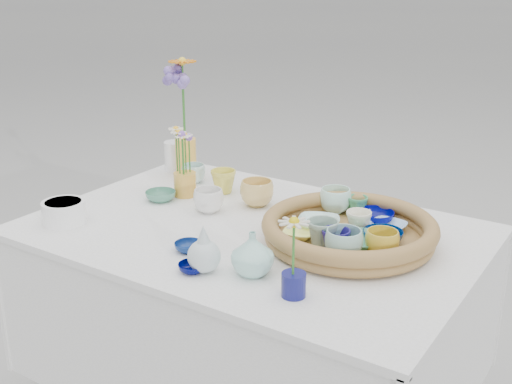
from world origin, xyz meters
The scene contains 32 objects.
wicker_tray centered at (0.28, 0.05, 0.80)m, with size 0.47×0.47×0.08m, color brown, non-canonical shape.
tray_ceramic_0 centered at (0.29, 0.20, 0.80)m, with size 0.11×0.11×0.03m, color #01036E.
tray_ceramic_1 centered at (0.37, 0.07, 0.80)m, with size 0.11×0.11×0.03m, color #001B54.
tray_ceramic_2 centered at (0.40, -0.01, 0.82)m, with size 0.09×0.09×0.07m, color gold.
tray_ceramic_3 centered at (0.31, 0.00, 0.80)m, with size 0.14×0.14×0.03m, color #4FA37D.
tray_ceramic_4 centered at (0.25, -0.05, 0.82)m, with size 0.08×0.08×0.08m, color #82A18F.
tray_ceramic_5 centered at (0.18, 0.07, 0.80)m, with size 0.12×0.12×0.03m, color silver.
tray_ceramic_6 centered at (0.16, 0.21, 0.82)m, with size 0.09×0.09×0.07m, color #C5FDEF.
tray_ceramic_7 centered at (0.29, 0.09, 0.82)m, with size 0.07×0.07×0.07m, color white.
tray_ceramic_8 centered at (0.35, 0.15, 0.80)m, with size 0.10×0.10×0.02m, color #A1C9F2.
tray_ceramic_9 centered at (0.30, -0.06, 0.82)m, with size 0.07×0.07×0.07m, color navy.
tray_ceramic_10 centered at (0.17, -0.02, 0.79)m, with size 0.09×0.09×0.02m, color #FDFF7C.
tray_ceramic_11 centered at (0.32, -0.07, 0.82)m, with size 0.10×0.10×0.08m, color #98CDC8.
tray_ceramic_12 centered at (0.22, 0.22, 0.81)m, with size 0.06×0.06×0.06m, color #41A26A.
loose_ceramic_0 centered at (-0.25, 0.21, 0.80)m, with size 0.08×0.08×0.08m, color #DED34C.
loose_ceramic_1 centered at (-0.09, 0.16, 0.81)m, with size 0.10×0.10×0.08m, color #E1BC69.
loose_ceramic_2 centered at (-0.38, 0.03, 0.78)m, with size 0.10×0.10×0.03m, color #47856B.
loose_ceramic_3 centered at (-0.19, 0.04, 0.80)m, with size 0.09×0.09×0.07m, color white.
loose_ceramic_4 centered at (-0.06, -0.22, 0.78)m, with size 0.07×0.07×0.02m, color navy.
loose_ceramic_5 centered at (-0.40, 0.24, 0.80)m, with size 0.08×0.08×0.07m, color silver.
loose_ceramic_6 centered at (0.03, -0.31, 0.78)m, with size 0.07×0.07×0.02m, color #01054B.
fluted_bowl centered at (-0.48, -0.26, 0.80)m, with size 0.13×0.13×0.07m, color white, non-canonical shape.
bud_vase_paleblue centered at (0.05, -0.30, 0.83)m, with size 0.08×0.08×0.13m, color silver, non-canonical shape.
bud_vase_seafoam centered at (0.16, -0.24, 0.82)m, with size 0.11×0.11×0.11m, color #A1DBD0.
bud_vase_cobalt centered at (0.30, -0.28, 0.79)m, with size 0.06×0.06×0.06m, color navy.
single_daisy centered at (0.30, -0.29, 0.88)m, with size 0.08×0.08×0.15m, color beige, non-canonical shape.
tall_vase_yellow centered at (-0.47, 0.28, 0.83)m, with size 0.07×0.07×0.14m, color #FFBA42.
gerbera centered at (-0.47, 0.28, 1.04)m, with size 0.11×0.11×0.29m, color orange, non-canonical shape.
hydrangea centered at (-0.47, 0.28, 1.01)m, with size 0.09×0.09×0.31m, color #674FA5, non-canonical shape.
white_pitcher centered at (-0.54, 0.31, 0.82)m, with size 0.11×0.08×0.11m, color white, non-canonical shape.
daisy_cup centered at (-0.34, 0.11, 0.80)m, with size 0.07×0.07×0.08m, color gold.
daisy_posy centered at (-0.35, 0.12, 0.92)m, with size 0.08×0.08×0.15m, color white, non-canonical shape.
Camera 1 is at (0.94, -1.42, 1.47)m, focal length 45.00 mm.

